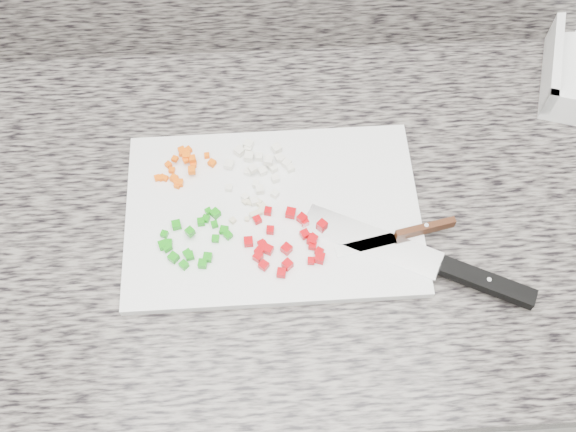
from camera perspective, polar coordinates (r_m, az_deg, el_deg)
name	(u,v)px	position (r m, az deg, el deg)	size (l,w,h in m)	color
cabinet	(290,316)	(1.34, 0.15, -8.85)	(3.92, 0.62, 0.86)	white
countertop	(290,210)	(0.93, 0.22, 0.50)	(3.96, 0.64, 0.04)	slate
cutting_board	(273,213)	(0.90, -1.35, 0.24)	(0.41, 0.27, 0.01)	white
carrot_pile	(183,166)	(0.93, -9.33, 4.44)	(0.09, 0.07, 0.02)	#FF5E05
onion_pile	(260,166)	(0.92, -2.50, 4.47)	(0.10, 0.11, 0.02)	white
green_pepper_pile	(193,240)	(0.87, -8.47, -2.13)	(0.10, 0.09, 0.02)	#118C0C
red_pepper_pile	(288,242)	(0.86, 0.00, -2.32)	(0.12, 0.11, 0.01)	#B60209
garlic_pile	(255,210)	(0.89, -2.99, 0.57)	(0.05, 0.04, 0.01)	beige
chef_knife	(446,268)	(0.87, 13.90, -4.50)	(0.30, 0.17, 0.02)	white
paring_knife	(410,233)	(0.88, 10.80, -1.47)	(0.17, 0.05, 0.02)	white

